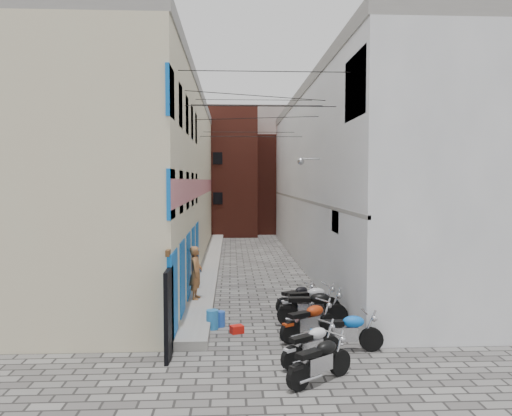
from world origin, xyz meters
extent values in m
plane|color=#4E4B49|center=(0.00, 0.00, 0.00)|extent=(90.00, 90.00, 0.00)
cube|color=gray|center=(-2.05, 13.00, 0.12)|extent=(0.90, 26.00, 0.25)
cube|color=beige|center=(-5.00, 13.00, 4.25)|extent=(5.00, 26.00, 8.50)
cube|color=#C36E74|center=(-2.54, 13.00, 4.00)|extent=(0.10, 26.00, 0.80)
cube|color=blue|center=(-2.53, 4.90, 1.30)|extent=(0.12, 10.20, 2.40)
cube|color=blue|center=(-2.55, 4.90, 5.30)|extent=(0.10, 10.20, 4.00)
cube|color=gray|center=(-5.00, 13.00, 8.75)|extent=(5.10, 26.00, 0.50)
cube|color=black|center=(-2.52, -0.40, 1.10)|extent=(0.10, 1.20, 2.20)
cube|color=silver|center=(5.00, 13.00, 4.25)|extent=(5.00, 26.00, 8.50)
cube|color=blue|center=(2.55, 1.50, 7.00)|extent=(0.10, 2.40, 1.80)
cube|color=white|center=(2.56, 4.00, 3.00)|extent=(0.08, 1.00, 0.70)
cylinder|color=#B2B2B7|center=(2.15, 7.00, 5.20)|extent=(0.80, 0.06, 0.06)
sphere|color=#B2B2B7|center=(1.75, 7.00, 5.10)|extent=(0.28, 0.28, 0.28)
cube|color=gray|center=(5.00, 13.00, 8.75)|extent=(5.10, 26.00, 0.50)
cube|color=gray|center=(2.54, 13.00, 3.40)|extent=(0.10, 26.00, 0.12)
cube|color=maroon|center=(-2.00, 28.00, 5.00)|extent=(6.00, 6.00, 10.00)
cube|color=maroon|center=(3.00, 30.00, 4.00)|extent=(5.00, 6.00, 8.00)
cube|color=gray|center=(0.00, 34.00, 5.50)|extent=(8.00, 5.00, 11.00)
cube|color=black|center=(0.00, 25.20, 1.20)|extent=(2.00, 0.30, 2.40)
cylinder|color=black|center=(0.00, 2.00, 7.50)|extent=(5.20, 0.02, 0.02)
cylinder|color=black|center=(0.00, 4.00, 6.80)|extent=(5.20, 0.02, 0.02)
cylinder|color=black|center=(0.00, 6.50, 7.20)|extent=(5.20, 0.02, 0.02)
cylinder|color=black|center=(0.00, 9.00, 7.80)|extent=(5.20, 0.02, 0.02)
cylinder|color=black|center=(0.00, 12.00, 6.50)|extent=(5.20, 0.02, 0.02)
cylinder|color=black|center=(0.00, 15.00, 7.00)|extent=(5.20, 0.02, 0.02)
cylinder|color=black|center=(0.00, 5.00, 7.30)|extent=(5.65, 2.07, 0.02)
cylinder|color=black|center=(0.00, 8.00, 6.90)|extent=(5.80, 1.58, 0.02)
imported|color=#9B6338|center=(-2.22, 4.63, 1.17)|extent=(0.50, 0.71, 1.83)
imported|color=#343A4E|center=(-2.35, 6.45, 0.99)|extent=(0.75, 0.85, 1.48)
cylinder|color=#277BC5|center=(-1.55, 1.89, 0.28)|extent=(0.43, 0.43, 0.56)
cylinder|color=blue|center=(-1.32, 2.13, 0.23)|extent=(0.37, 0.37, 0.45)
cube|color=red|center=(-0.84, 1.46, 0.11)|extent=(0.43, 0.38, 0.22)
camera|label=1|loc=(-0.98, -12.54, 4.36)|focal=35.00mm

